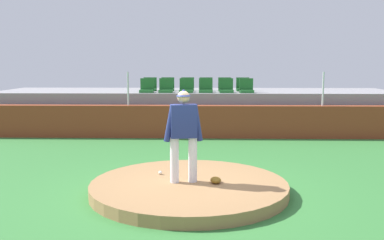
{
  "coord_description": "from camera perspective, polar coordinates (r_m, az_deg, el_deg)",
  "views": [
    {
      "loc": [
        0.27,
        -7.87,
        2.45
      ],
      "look_at": [
        0.0,
        2.15,
        1.12
      ],
      "focal_mm": 39.98,
      "sensor_mm": 36.0,
      "label": 1
    }
  ],
  "objects": [
    {
      "name": "stadium_chair_8",
      "position": [
        15.99,
        -0.6,
        4.46
      ],
      "size": [
        0.48,
        0.44,
        0.5
      ],
      "rotation": [
        0.0,
        0.0,
        3.14
      ],
      "color": "#206128",
      "rests_on": "bleacher_platform"
    },
    {
      "name": "stadium_chair_1",
      "position": [
        15.12,
        -3.5,
        4.27
      ],
      "size": [
        0.48,
        0.44,
        0.5
      ],
      "rotation": [
        0.0,
        0.0,
        3.14
      ],
      "color": "#206128",
      "rests_on": "bleacher_platform"
    },
    {
      "name": "stadium_chair_4",
      "position": [
        15.1,
        4.6,
        4.25
      ],
      "size": [
        0.48,
        0.44,
        0.5
      ],
      "rotation": [
        0.0,
        0.0,
        3.14
      ],
      "color": "#206128",
      "rests_on": "bleacher_platform"
    },
    {
      "name": "stadium_chair_3",
      "position": [
        15.1,
        1.85,
        4.27
      ],
      "size": [
        0.48,
        0.44,
        0.5
      ],
      "rotation": [
        0.0,
        0.0,
        3.14
      ],
      "color": "#206128",
      "rests_on": "bleacher_platform"
    },
    {
      "name": "ground_plane",
      "position": [
        8.24,
        -0.4,
        -9.7
      ],
      "size": [
        60.0,
        60.0,
        0.0
      ],
      "primitive_type": "plane",
      "color": "#357836"
    },
    {
      "name": "bleacher_platform",
      "position": [
        16.34,
        0.58,
        1.48
      ],
      "size": [
        14.69,
        3.42,
        1.42
      ],
      "primitive_type": "cube",
      "color": "gray",
      "rests_on": "ground_plane"
    },
    {
      "name": "fielding_glove",
      "position": [
        8.12,
        3.18,
        -8.0
      ],
      "size": [
        0.23,
        0.32,
        0.11
      ],
      "primitive_type": "ellipsoid",
      "rotation": [
        0.0,
        0.0,
        4.82
      ],
      "color": "brown",
      "rests_on": "pitchers_mound"
    },
    {
      "name": "stadium_chair_5",
      "position": [
        15.13,
        7.27,
        4.22
      ],
      "size": [
        0.48,
        0.44,
        0.5
      ],
      "rotation": [
        0.0,
        0.0,
        3.14
      ],
      "color": "#206128",
      "rests_on": "bleacher_platform"
    },
    {
      "name": "fence_post_right",
      "position": [
        14.55,
        17.08,
        4.0
      ],
      "size": [
        0.06,
        0.06,
        1.11
      ],
      "primitive_type": "cylinder",
      "color": "silver",
      "rests_on": "brick_barrier"
    },
    {
      "name": "stadium_chair_7",
      "position": [
        16.06,
        -3.27,
        4.46
      ],
      "size": [
        0.48,
        0.44,
        0.5
      ],
      "rotation": [
        0.0,
        0.0,
        3.14
      ],
      "color": "#206128",
      "rests_on": "bleacher_platform"
    },
    {
      "name": "stadium_chair_11",
      "position": [
        16.05,
        6.79,
        4.42
      ],
      "size": [
        0.48,
        0.44,
        0.5
      ],
      "rotation": [
        0.0,
        0.0,
        3.14
      ],
      "color": "#206128",
      "rests_on": "bleacher_platform"
    },
    {
      "name": "stadium_chair_0",
      "position": [
        15.19,
        -6.03,
        4.25
      ],
      "size": [
        0.48,
        0.44,
        0.5
      ],
      "rotation": [
        0.0,
        0.0,
        3.14
      ],
      "color": "#206128",
      "rests_on": "bleacher_platform"
    },
    {
      "name": "stadium_chair_10",
      "position": [
        16.01,
        4.39,
        4.44
      ],
      "size": [
        0.48,
        0.44,
        0.5
      ],
      "rotation": [
        0.0,
        0.0,
        3.14
      ],
      "color": "#206128",
      "rests_on": "bleacher_platform"
    },
    {
      "name": "pitchers_mound",
      "position": [
        8.21,
        -0.4,
        -8.98
      ],
      "size": [
        3.74,
        3.74,
        0.22
      ],
      "primitive_type": "cylinder",
      "color": "#9B7248",
      "rests_on": "ground_plane"
    },
    {
      "name": "brick_barrier",
      "position": [
        14.13,
        0.43,
        -0.2
      ],
      "size": [
        15.58,
        0.4,
        1.07
      ],
      "primitive_type": "cube",
      "color": "brown",
      "rests_on": "ground_plane"
    },
    {
      "name": "stadium_chair_6",
      "position": [
        16.12,
        -5.62,
        4.45
      ],
      "size": [
        0.48,
        0.44,
        0.5
      ],
      "rotation": [
        0.0,
        0.0,
        3.14
      ],
      "color": "#206128",
      "rests_on": "bleacher_platform"
    },
    {
      "name": "fence_post_left",
      "position": [
        14.24,
        -8.53,
        4.17
      ],
      "size": [
        0.06,
        0.06,
        1.11
      ],
      "primitive_type": "cylinder",
      "color": "silver",
      "rests_on": "brick_barrier"
    },
    {
      "name": "stadium_chair_9",
      "position": [
        15.99,
        1.88,
        4.46
      ],
      "size": [
        0.48,
        0.44,
        0.5
      ],
      "rotation": [
        0.0,
        0.0,
        3.14
      ],
      "color": "#206128",
      "rests_on": "bleacher_platform"
    },
    {
      "name": "stadium_chair_2",
      "position": [
        15.08,
        -0.77,
        4.27
      ],
      "size": [
        0.48,
        0.44,
        0.5
      ],
      "rotation": [
        0.0,
        0.0,
        3.14
      ],
      "color": "#206128",
      "rests_on": "bleacher_platform"
    },
    {
      "name": "baseball",
      "position": [
        8.73,
        -4.26,
        -7.02
      ],
      "size": [
        0.07,
        0.07,
        0.07
      ],
      "primitive_type": "sphere",
      "color": "white",
      "rests_on": "pitchers_mound"
    },
    {
      "name": "pitcher",
      "position": [
        7.96,
        -1.13,
        -1.18
      ],
      "size": [
        0.74,
        0.34,
        1.76
      ],
      "rotation": [
        0.0,
        0.0,
        0.17
      ],
      "color": "silver",
      "rests_on": "pitchers_mound"
    }
  ]
}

